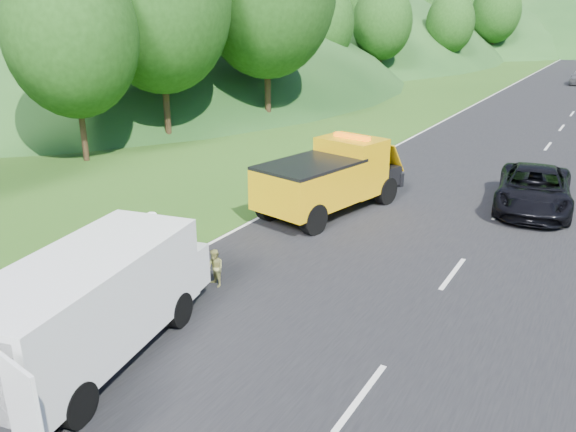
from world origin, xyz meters
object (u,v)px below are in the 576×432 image
Objects in this scene: child at (216,286)px; white_van at (93,301)px; passing_suv at (531,209)px; suitcase at (125,250)px; worker at (50,386)px; tow_truck at (331,177)px; woman at (158,267)px.

white_van is at bearing -70.82° from child.
white_van reaches higher than passing_suv.
suitcase is 0.11× the size of passing_suv.
white_van is 1.73m from worker.
worker is at bearing -118.61° from passing_suv.
tow_truck reaches higher than woman.
woman reaches higher than suitcase.
worker reaches higher than passing_suv.
tow_truck reaches higher than white_van.
woman is at bearing 106.10° from white_van.
worker is (-0.06, -1.15, -1.28)m from white_van.
white_van is 15.61m from passing_suv.
tow_truck is 6.40× the size of child.
passing_suv is at bearing 55.60° from white_van.
white_van is 1.29× the size of passing_suv.
suitcase is (-1.14, -0.07, 0.29)m from woman.
suitcase is (-3.23, 0.03, 0.29)m from child.
tow_truck reaches higher than worker.
white_van reaches higher than child.
tow_truck is at bearing 111.37° from child.
passing_suv is (5.98, 14.37, -1.28)m from white_van.
child is 0.19× the size of passing_suv.
tow_truck is at bearing 65.19° from suitcase.
tow_truck reaches higher than suitcase.
worker is at bearing -57.62° from suitcase.
tow_truck is at bearing -39.88° from woman.
woman is 2.09m from child.
worker is 5.81m from suitcase.
suitcase is at bearing -138.07° from passing_suv.
white_van is 5.00m from suitcase.
tow_truck is 3.27× the size of worker.
passing_suv is (6.05, 3.92, -1.26)m from tow_truck.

